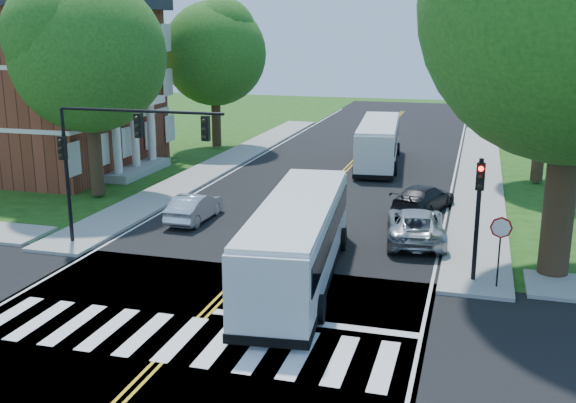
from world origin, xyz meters
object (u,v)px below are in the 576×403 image
(hatchback, at_px, (195,207))
(suv, at_px, (416,225))
(bus_lead, at_px, (298,239))
(dark_sedan, at_px, (423,198))
(bus_follow, at_px, (378,142))
(signal_nw, at_px, (115,145))
(signal_ne, at_px, (478,204))

(hatchback, xyz_separation_m, suv, (10.34, -0.30, 0.06))
(suv, bearing_deg, bus_lead, 50.86)
(suv, xyz_separation_m, dark_sedan, (-0.10, 5.06, -0.06))
(bus_follow, bearing_deg, hatchback, 62.87)
(hatchback, bearing_deg, bus_lead, 138.09)
(bus_follow, xyz_separation_m, hatchback, (-6.31, -15.86, -0.86))
(bus_lead, xyz_separation_m, suv, (3.64, 5.83, -0.85))
(bus_follow, bearing_deg, bus_lead, 85.57)
(signal_nw, xyz_separation_m, suv, (11.58, 4.42, -3.65))
(suv, bearing_deg, signal_ne, 112.14)
(signal_ne, relative_size, suv, 0.85)
(bus_lead, bearing_deg, suv, -127.90)
(signal_nw, distance_m, signal_ne, 14.13)
(hatchback, height_order, suv, suv)
(bus_follow, height_order, suv, bus_follow)
(dark_sedan, bearing_deg, signal_ne, 124.24)
(signal_nw, xyz_separation_m, dark_sedan, (11.49, 9.48, -3.71))
(signal_ne, height_order, hatchback, signal_ne)
(hatchback, relative_size, suv, 0.78)
(hatchback, bearing_deg, bus_follow, -111.17)
(hatchback, distance_m, suv, 10.34)
(suv, height_order, dark_sedan, suv)
(suv, bearing_deg, signal_nw, 13.77)
(signal_ne, height_order, suv, signal_ne)
(signal_ne, height_order, bus_lead, signal_ne)
(signal_ne, distance_m, suv, 5.53)
(signal_nw, xyz_separation_m, hatchback, (1.25, 4.72, -3.71))
(signal_ne, relative_size, bus_lead, 0.38)
(signal_ne, distance_m, bus_lead, 6.43)
(bus_follow, relative_size, dark_sedan, 2.48)
(bus_follow, bearing_deg, dark_sedan, 104.05)
(signal_nw, height_order, signal_ne, signal_nw)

